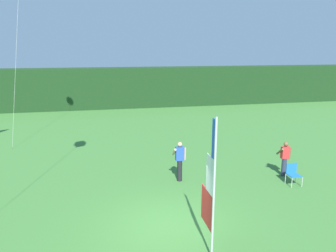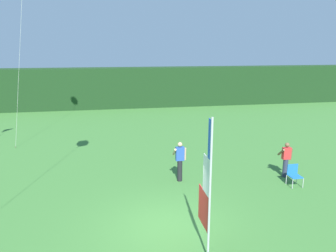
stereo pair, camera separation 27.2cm
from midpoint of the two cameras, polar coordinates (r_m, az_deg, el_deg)
name	(u,v)px [view 2 (the right image)]	position (r m, az deg, el deg)	size (l,w,h in m)	color
ground_plane	(165,227)	(10.89, 0.28, -17.57)	(120.00, 120.00, 0.00)	#3D7533
distant_treeline	(126,87)	(31.57, -7.22, 6.86)	(80.00, 2.40, 3.81)	#193819
banner_flag	(207,190)	(8.90, 7.79, -11.24)	(0.06, 1.03, 4.00)	#B7B7BC
person_near_banner	(286,159)	(15.29, 20.81, -5.49)	(0.55, 0.48, 1.60)	#2D334C
person_mid_field	(180,160)	(13.86, 2.69, -6.15)	(0.55, 0.48, 1.76)	black
folding_chair	(294,174)	(14.62, 22.09, -7.90)	(0.51, 0.51, 0.89)	#BCBCC1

